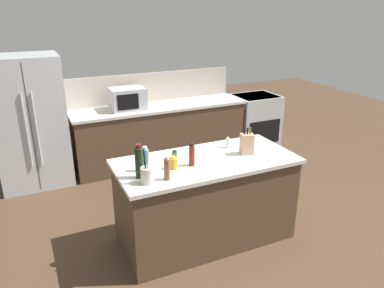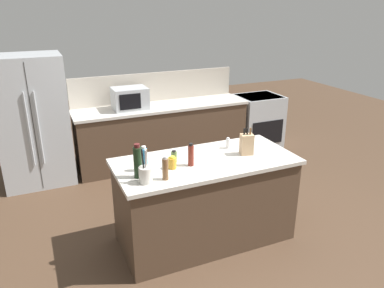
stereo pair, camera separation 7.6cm
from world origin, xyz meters
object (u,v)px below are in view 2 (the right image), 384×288
(range_oven, at_px, (258,121))
(utensil_crock, at_px, (146,174))
(refrigerator, at_px, (33,121))
(vinegar_bottle, at_px, (191,155))
(honey_jar, at_px, (172,163))
(wine_bottle, at_px, (138,162))
(microwave, at_px, (130,98))
(pepper_grinder, at_px, (165,169))
(salt_shaker, at_px, (228,143))
(dish_soap_bottle, at_px, (144,159))
(knife_block, at_px, (247,144))
(spice_jar_oregano, at_px, (174,157))

(range_oven, bearing_deg, utensil_crock, -138.80)
(refrigerator, bearing_deg, vinegar_bottle, -59.31)
(honey_jar, xyz_separation_m, wine_bottle, (-0.35, -0.06, 0.10))
(microwave, xyz_separation_m, vinegar_bottle, (0.01, -2.26, -0.05))
(pepper_grinder, bearing_deg, range_oven, 43.22)
(refrigerator, relative_size, salt_shaker, 14.73)
(wine_bottle, xyz_separation_m, salt_shaker, (1.10, 0.31, -0.10))
(salt_shaker, bearing_deg, dish_soap_bottle, -168.97)
(microwave, relative_size, utensil_crock, 1.57)
(refrigerator, height_order, range_oven, refrigerator)
(utensil_crock, distance_m, vinegar_bottle, 0.55)
(range_oven, distance_m, utensil_crock, 3.76)
(dish_soap_bottle, bearing_deg, wine_bottle, -128.71)
(knife_block, bearing_deg, wine_bottle, -162.25)
(salt_shaker, bearing_deg, refrigerator, 133.26)
(knife_block, xyz_separation_m, dish_soap_bottle, (-1.10, 0.04, 0.00))
(dish_soap_bottle, xyz_separation_m, honey_jar, (0.26, -0.06, -0.06))
(range_oven, xyz_separation_m, pepper_grinder, (-2.61, -2.45, 0.58))
(vinegar_bottle, bearing_deg, refrigerator, 120.69)
(microwave, xyz_separation_m, dish_soap_bottle, (-0.44, -2.20, -0.04))
(utensil_crock, height_order, spice_jar_oregano, utensil_crock)
(salt_shaker, xyz_separation_m, spice_jar_oregano, (-0.68, -0.12, 0.00))
(honey_jar, bearing_deg, range_oven, 42.41)
(salt_shaker, bearing_deg, pepper_grinder, -152.99)
(utensil_crock, distance_m, honey_jar, 0.38)
(refrigerator, bearing_deg, pepper_grinder, -67.46)
(microwave, distance_m, pepper_grinder, 2.48)
(range_oven, bearing_deg, salt_shaker, -130.71)
(honey_jar, relative_size, salt_shaker, 1.02)
(utensil_crock, relative_size, vinegar_bottle, 1.38)
(wine_bottle, bearing_deg, utensil_crock, -77.57)
(microwave, height_order, knife_block, microwave)
(refrigerator, distance_m, range_oven, 3.68)
(utensil_crock, distance_m, dish_soap_bottle, 0.26)
(vinegar_bottle, height_order, spice_jar_oregano, vinegar_bottle)
(range_oven, relative_size, utensil_crock, 2.87)
(vinegar_bottle, height_order, pepper_grinder, vinegar_bottle)
(vinegar_bottle, bearing_deg, salt_shaker, 25.34)
(honey_jar, xyz_separation_m, vinegar_bottle, (0.19, -0.01, 0.05))
(microwave, distance_m, salt_shaker, 2.08)
(utensil_crock, distance_m, salt_shaker, 1.16)
(knife_block, relative_size, salt_shaker, 2.37)
(refrigerator, relative_size, vinegar_bottle, 7.80)
(vinegar_bottle, bearing_deg, microwave, 90.17)
(vinegar_bottle, height_order, wine_bottle, wine_bottle)
(knife_block, relative_size, wine_bottle, 0.89)
(utensil_crock, height_order, wine_bottle, wine_bottle)
(wine_bottle, distance_m, spice_jar_oregano, 0.48)
(utensil_crock, xyz_separation_m, dish_soap_bottle, (0.07, 0.25, 0.03))
(honey_jar, relative_size, wine_bottle, 0.38)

